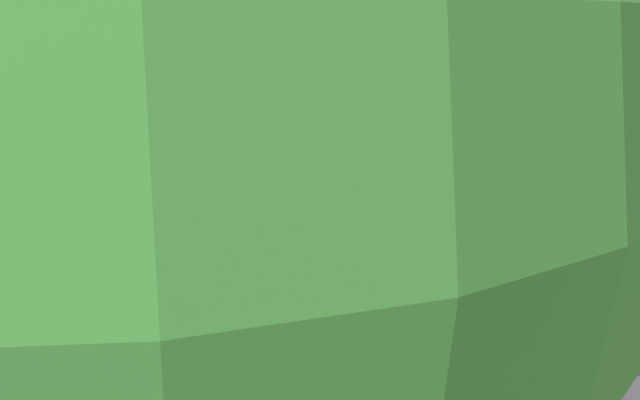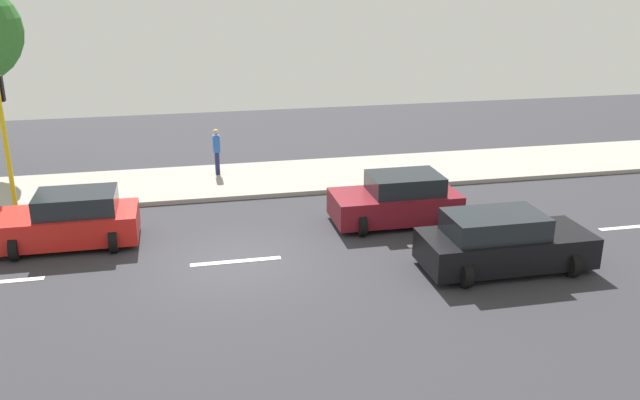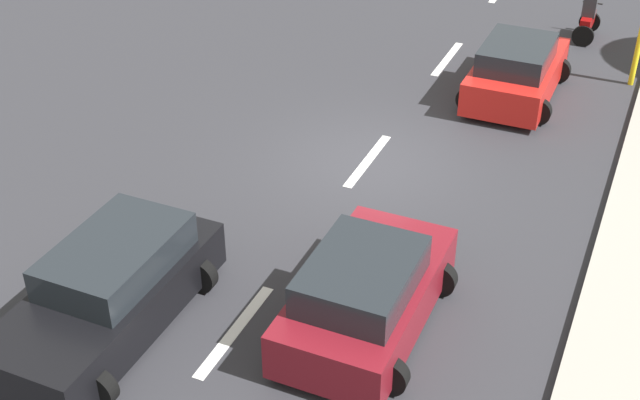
{
  "view_description": "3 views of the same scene",
  "coord_description": "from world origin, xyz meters",
  "px_view_note": "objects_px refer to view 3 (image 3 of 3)",
  "views": [
    {
      "loc": [
        11.82,
        10.76,
        5.63
      ],
      "look_at": [
        -0.03,
        -2.02,
        1.42
      ],
      "focal_mm": 40.31,
      "sensor_mm": 36.0,
      "label": 1
    },
    {
      "loc": [
        -16.36,
        1.25,
        7.33
      ],
      "look_at": [
        0.55,
        -2.4,
        1.37
      ],
      "focal_mm": 37.63,
      "sensor_mm": 36.0,
      "label": 2
    },
    {
      "loc": [
        5.46,
        -14.96,
        9.27
      ],
      "look_at": [
        0.26,
        -3.16,
        0.92
      ],
      "focal_mm": 47.54,
      "sensor_mm": 36.0,
      "label": 3
    }
  ],
  "objects_px": {
    "car_red": "(517,71)",
    "motorcycle": "(588,18)",
    "car_black": "(110,291)",
    "car_maroon": "(366,294)"
  },
  "relations": [
    {
      "from": "car_maroon",
      "to": "car_red",
      "type": "bearing_deg",
      "value": 88.36
    },
    {
      "from": "car_red",
      "to": "motorcycle",
      "type": "distance_m",
      "value": 4.67
    },
    {
      "from": "car_black",
      "to": "motorcycle",
      "type": "relative_size",
      "value": 2.85
    },
    {
      "from": "car_red",
      "to": "motorcycle",
      "type": "relative_size",
      "value": 2.5
    },
    {
      "from": "car_black",
      "to": "motorcycle",
      "type": "bearing_deg",
      "value": 72.13
    },
    {
      "from": "car_black",
      "to": "motorcycle",
      "type": "distance_m",
      "value": 16.41
    },
    {
      "from": "car_maroon",
      "to": "motorcycle",
      "type": "distance_m",
      "value": 14.08
    },
    {
      "from": "car_black",
      "to": "motorcycle",
      "type": "xyz_separation_m",
      "value": [
        5.03,
        15.62,
        -0.07
      ]
    },
    {
      "from": "car_red",
      "to": "motorcycle",
      "type": "bearing_deg",
      "value": 77.5
    },
    {
      "from": "car_maroon",
      "to": "car_red",
      "type": "distance_m",
      "value": 9.47
    }
  ]
}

